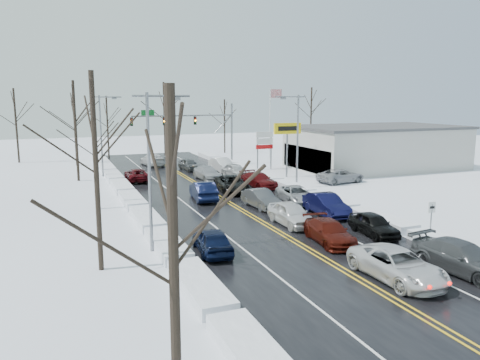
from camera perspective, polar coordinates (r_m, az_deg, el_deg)
name	(u,v)px	position (r m, az deg, el deg)	size (l,w,h in m)	color
ground	(259,220)	(33.83, 2.29, -4.92)	(160.00, 160.00, 0.00)	white
road_surface	(248,214)	(35.60, 0.99, -4.15)	(14.00, 84.00, 0.01)	black
snow_bank_left	(148,224)	(33.51, -11.15, -5.25)	(1.60, 72.00, 0.59)	white
snow_bank_right	(334,206)	(39.09, 11.34, -3.07)	(1.60, 72.00, 0.59)	white
traffic_signal_mast	(195,124)	(60.31, -5.54, 6.87)	(13.28, 0.39, 8.00)	slate
tires_plus_sign	(287,132)	(51.80, 5.79, 5.82)	(3.20, 0.34, 6.00)	slate
used_vehicles_sign	(264,143)	(57.32, 2.99, 4.58)	(2.20, 0.22, 4.65)	slate
speed_limit_sign	(432,213)	(31.47, 22.32, -3.75)	(0.55, 0.09, 2.35)	slate
flagpole	(271,118)	(66.35, 3.81, 7.56)	(1.87, 1.20, 10.00)	silver
dealership_building	(376,147)	(60.97, 16.21, 3.89)	(20.40, 12.40, 5.30)	#AEAEA9
streetlight_ne	(296,134)	(45.47, 6.81, 5.63)	(3.20, 0.25, 9.00)	slate
streetlight_sw	(153,159)	(26.56, -10.61, 2.49)	(3.20, 0.25, 9.00)	slate
streetlight_nw	(103,129)	(54.20, -16.40, 5.99)	(3.20, 0.25, 9.00)	slate
tree_left_a	(172,209)	(10.41, -8.25, -3.47)	(3.60, 3.60, 9.00)	#2D231C
tree_left_b	(94,133)	(23.99, -17.36, 5.45)	(4.00, 4.00, 10.00)	#2D231C
tree_left_c	(93,134)	(38.06, -17.45, 5.37)	(3.40, 3.40, 8.50)	#2D231C
tree_left_d	(75,111)	(51.92, -19.52, 7.91)	(4.20, 4.20, 10.50)	#2D231C
tree_left_e	(74,114)	(63.94, -19.58, 7.56)	(3.80, 3.80, 9.50)	#2D231C
tree_far_a	(15,111)	(70.04, -25.74, 7.60)	(4.00, 4.00, 10.00)	#2D231C
tree_far_b	(107,115)	(71.28, -15.91, 7.66)	(3.60, 3.60, 9.00)	#2D231C
tree_far_c	(164,105)	(70.55, -9.24, 9.02)	(4.40, 4.40, 11.00)	#2D231C
tree_far_d	(225,116)	(74.82, -1.89, 7.85)	(3.40, 3.40, 8.50)	#2D231C
tree_far_e	(311,106)	(82.03, 8.68, 8.91)	(4.20, 4.20, 10.50)	#2D231C
queued_car_2	(397,280)	(24.40, 18.54, -11.43)	(2.48, 5.38, 1.50)	silver
queued_car_3	(329,243)	(29.21, 10.79, -7.52)	(1.90, 4.68, 1.36)	#451009
queued_car_4	(291,225)	(32.79, 6.24, -5.46)	(1.87, 4.65, 1.59)	silver
queued_car_5	(261,208)	(37.67, 2.56, -3.38)	(1.54, 4.42, 1.46)	#424447
queued_car_6	(232,192)	(43.79, -0.95, -1.48)	(2.52, 5.47, 1.52)	black
queued_car_7	(207,179)	(50.81, -3.99, 0.10)	(1.97, 4.83, 1.40)	#9B9DA2
queued_car_8	(189,170)	(57.47, -6.21, 1.21)	(1.67, 4.16, 1.42)	#45484B
queued_car_11	(461,273)	(26.49, 25.32, -10.17)	(2.20, 5.41, 1.57)	#434548
queued_car_12	(373,235)	(31.44, 15.92, -6.47)	(1.68, 4.18, 1.43)	black
queued_car_13	(326,215)	(35.82, 10.43, -4.24)	(1.71, 4.91, 1.62)	black
queued_car_14	(296,203)	(39.66, 6.89, -2.76)	(2.30, 4.98, 1.38)	#989BA0
queued_car_15	(259,187)	(46.16, 2.31, -0.89)	(2.01, 4.95, 1.44)	#4C0A0C
queued_car_16	(235,177)	(52.32, -0.57, 0.41)	(1.75, 4.34, 1.48)	#BBBCBE
queued_car_17	(222,172)	(55.82, -2.18, 1.00)	(1.72, 4.92, 1.62)	silver
oncoming_car_0	(203,200)	(40.55, -4.49, -2.44)	(1.71, 4.92, 1.62)	black
oncoming_car_1	(137,181)	(50.66, -12.40, -0.14)	(2.25, 4.88, 1.36)	#49090F
oncoming_car_2	(153,166)	(61.98, -10.60, 1.74)	(2.18, 5.37, 1.56)	silver
oncoming_car_3	(212,253)	(26.94, -3.38, -8.87)	(1.72, 4.27, 1.46)	black
parked_car_0	(341,183)	(49.78, 12.16, -0.31)	(2.39, 5.18, 1.44)	#94969B
parked_car_1	(331,172)	(56.68, 10.98, 0.97)	(2.30, 5.66, 1.64)	black
parked_car_2	(300,169)	(58.57, 7.37, 1.35)	(1.74, 4.33, 1.48)	black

